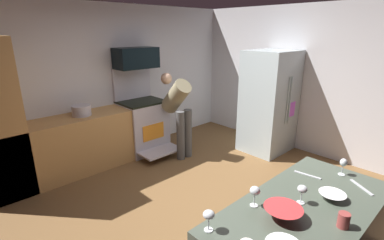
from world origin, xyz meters
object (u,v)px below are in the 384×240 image
wine_glass_extra (302,190)px  mug_coffee (344,220)px  wine_glass_near (209,216)px  wine_glass_mid (255,192)px  oven_range (143,124)px  microwave (136,58)px  refrigerator (269,102)px  mixing_bowl_large (283,213)px  person_cook (178,108)px  wine_glass_far (343,163)px  mixing_bowl_prep (332,196)px  stock_pot (81,110)px

wine_glass_extra → mug_coffee: size_ratio=1.43×
wine_glass_near → wine_glass_mid: 0.45m
oven_range → microwave: (0.00, 0.09, 1.19)m
refrigerator → mixing_bowl_large: 3.38m
person_cook → refrigerator: bearing=-33.7°
person_cook → wine_glass_near: 3.17m
microwave → mixing_bowl_large: microwave is taller
microwave → wine_glass_far: microwave is taller
refrigerator → wine_glass_near: bearing=-153.8°
wine_glass_extra → oven_range: bearing=76.5°
oven_range → mixing_bowl_prep: 3.63m
mixing_bowl_large → mug_coffee: bearing=-57.4°
oven_range → microwave: bearing=90.0°
microwave → stock_pot: (-1.09, -0.08, -0.72)m
mixing_bowl_large → mug_coffee: size_ratio=2.56×
stock_pot → wine_glass_mid: bearing=-90.5°
mixing_bowl_large → mixing_bowl_prep: (0.50, -0.14, -0.02)m
mug_coffee → mixing_bowl_prep: bearing=32.8°
oven_range → refrigerator: (1.72, -1.53, 0.41)m
wine_glass_mid → refrigerator: bearing=30.4°
mixing_bowl_prep → wine_glass_mid: 0.64m
microwave → wine_glass_extra: (-0.82, -3.51, -0.69)m
microwave → person_cook: size_ratio=0.51×
refrigerator → wine_glass_extra: 3.17m
stock_pot → oven_range: bearing=-0.8°
wine_glass_near → mug_coffee: 0.91m
wine_glass_extra → stock_pot: size_ratio=0.53×
refrigerator → mixing_bowl_large: (-2.81, -1.89, 0.03)m
oven_range → refrigerator: bearing=-41.7°
microwave → mixing_bowl_large: bearing=-107.2°
wine_glass_mid → mixing_bowl_large: bearing=-83.8°
mixing_bowl_prep → wine_glass_far: wine_glass_far is taller
refrigerator → wine_glass_far: bearing=-133.7°
refrigerator → person_cook: size_ratio=1.26×
refrigerator → person_cook: refrigerator is taller
microwave → wine_glass_mid: microwave is taller
mixing_bowl_large → refrigerator: bearing=33.9°
oven_range → wine_glass_mid: 3.42m
microwave → mixing_bowl_prep: microwave is taller
wine_glass_far → mixing_bowl_prep: bearing=-168.3°
mixing_bowl_prep → wine_glass_extra: 0.28m
wine_glass_mid → wine_glass_far: (0.99, -0.27, -0.01)m
wine_glass_extra → mug_coffee: bearing=-100.0°
microwave → person_cook: microwave is taller
person_cook → mixing_bowl_prep: size_ratio=7.16×
microwave → refrigerator: bearing=-43.4°
oven_range → refrigerator: refrigerator is taller
mixing_bowl_large → wine_glass_near: 0.55m
oven_range → mixing_bowl_prep: size_ratio=7.52×
microwave → mixing_bowl_large: 3.75m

